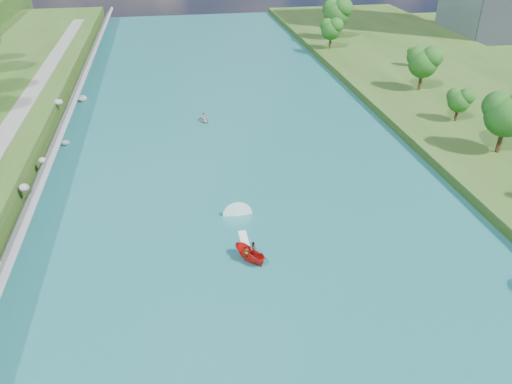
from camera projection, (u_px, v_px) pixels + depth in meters
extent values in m
plane|color=#2D5119|center=(272.00, 286.00, 48.99)|extent=(260.00, 260.00, 0.00)
cube|color=#1A6365|center=(242.00, 187.00, 66.01)|extent=(55.00, 240.00, 0.10)
cube|color=slate|center=(34.00, 193.00, 61.23)|extent=(3.54, 236.00, 4.05)
ellipsoid|color=gray|center=(17.00, 236.00, 53.66)|extent=(1.08, 0.92, 0.68)
ellipsoid|color=gray|center=(24.00, 188.00, 60.44)|extent=(1.24, 1.15, 0.96)
ellipsoid|color=gray|center=(42.00, 160.00, 67.93)|extent=(1.02, 1.06, 0.78)
ellipsoid|color=gray|center=(65.00, 143.00, 77.34)|extent=(1.30, 1.17, 0.81)
ellipsoid|color=gray|center=(58.00, 102.00, 84.51)|extent=(1.49, 1.47, 1.04)
ellipsoid|color=gray|center=(82.00, 99.00, 94.81)|extent=(1.84, 2.39, 1.16)
ellipsoid|color=#1A4612|center=(506.00, 117.00, 69.45)|extent=(6.37, 6.37, 10.62)
ellipsoid|color=#1A4612|center=(459.00, 102.00, 80.83)|extent=(3.91, 3.91, 6.52)
ellipsoid|color=#1A4612|center=(423.00, 64.00, 93.85)|extent=(5.86, 5.86, 9.77)
ellipsoid|color=#1A4612|center=(414.00, 55.00, 109.16)|extent=(2.91, 2.91, 4.85)
ellipsoid|color=#1A4612|center=(331.00, 31.00, 121.40)|extent=(5.17, 5.17, 8.61)
ellipsoid|color=#1A4612|center=(337.00, 15.00, 129.81)|extent=(7.12, 7.12, 11.86)
imported|color=red|center=(250.00, 254.00, 52.05)|extent=(3.58, 4.17, 1.56)
imported|color=#66605B|center=(246.00, 254.00, 51.43)|extent=(0.68, 0.50, 1.72)
imported|color=#66605B|center=(253.00, 248.00, 52.38)|extent=(0.93, 0.85, 1.54)
cube|color=white|center=(245.00, 243.00, 54.98)|extent=(0.90, 5.00, 0.06)
imported|color=gray|center=(204.00, 120.00, 85.82)|extent=(2.49, 3.18, 0.60)
imported|color=#66605B|center=(204.00, 116.00, 85.52)|extent=(0.74, 0.61, 1.29)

